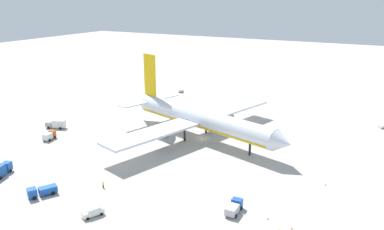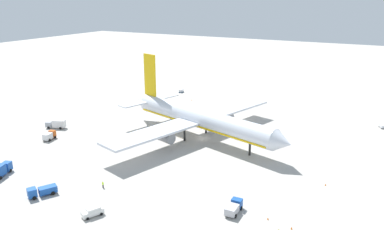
# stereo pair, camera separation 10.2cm
# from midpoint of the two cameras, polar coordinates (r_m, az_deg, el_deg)

# --- Properties ---
(ground_plane) EXTENTS (600.00, 600.00, 0.00)m
(ground_plane) POSITION_cam_midpoint_polar(r_m,az_deg,el_deg) (129.01, 1.44, -3.52)
(ground_plane) COLOR #ADA8A0
(airliner) EXTENTS (66.45, 69.51, 25.43)m
(airliner) POSITION_cam_midpoint_polar(r_m,az_deg,el_deg) (127.63, 1.03, -0.48)
(airliner) COLOR silver
(airliner) RESTS_ON ground
(service_truck_1) EXTENTS (3.14, 5.03, 2.60)m
(service_truck_1) POSITION_cam_midpoint_polar(r_m,az_deg,el_deg) (136.23, -20.20, -2.84)
(service_truck_1) COLOR #BF4C14
(service_truck_1) RESTS_ON ground
(service_truck_2) EXTENTS (7.28, 4.43, 3.09)m
(service_truck_2) POSITION_cam_midpoint_polar(r_m,az_deg,el_deg) (146.75, -19.26, -1.24)
(service_truck_2) COLOR #999EA5
(service_truck_2) RESTS_ON ground
(service_truck_3) EXTENTS (5.06, 6.82, 2.46)m
(service_truck_3) POSITION_cam_midpoint_polar(r_m,az_deg,el_deg) (100.17, -21.17, -10.34)
(service_truck_3) COLOR #194CA5
(service_truck_3) RESTS_ON ground
(service_truck_4) EXTENTS (2.69, 5.66, 2.35)m
(service_truck_4) POSITION_cam_midpoint_polar(r_m,az_deg,el_deg) (87.61, 6.19, -13.33)
(service_truck_4) COLOR #194CA5
(service_truck_4) RESTS_ON ground
(service_truck_5) EXTENTS (4.17, 7.12, 3.22)m
(service_truck_5) POSITION_cam_midpoint_polar(r_m,az_deg,el_deg) (114.47, -26.22, -7.23)
(service_truck_5) COLOR #194CA5
(service_truck_5) RESTS_ON ground
(service_van) EXTENTS (3.67, 5.04, 1.97)m
(service_van) POSITION_cam_midpoint_polar(r_m,az_deg,el_deg) (88.72, -14.34, -13.57)
(service_van) COLOR white
(service_van) RESTS_ON ground
(baggage_cart_0) EXTENTS (2.53, 3.58, 1.16)m
(baggage_cart_0) POSITION_cam_midpoint_polar(r_m,az_deg,el_deg) (154.92, 26.17, -1.50)
(baggage_cart_0) COLOR gray
(baggage_cart_0) RESTS_ON ground
(baggage_cart_1) EXTENTS (1.63, 3.41, 1.50)m
(baggage_cart_1) POSITION_cam_midpoint_polar(r_m,az_deg,el_deg) (190.22, -1.58, 3.57)
(baggage_cart_1) COLOR #26598C
(baggage_cart_1) RESTS_ON ground
(ground_worker_2) EXTENTS (0.56, 0.56, 1.66)m
(ground_worker_2) POSITION_cam_midpoint_polar(r_m,az_deg,el_deg) (99.80, -12.91, -9.93)
(ground_worker_2) COLOR black
(ground_worker_2) RESTS_ON ground
(traffic_cone_0) EXTENTS (0.36, 0.36, 0.55)m
(traffic_cone_0) POSITION_cam_midpoint_polar(r_m,az_deg,el_deg) (84.74, 14.44, -15.76)
(traffic_cone_0) COLOR orange
(traffic_cone_0) RESTS_ON ground
(traffic_cone_1) EXTENTS (0.36, 0.36, 0.55)m
(traffic_cone_1) POSITION_cam_midpoint_polar(r_m,az_deg,el_deg) (86.71, 11.12, -14.69)
(traffic_cone_1) COLOR orange
(traffic_cone_1) RESTS_ON ground
(traffic_cone_2) EXTENTS (0.36, 0.36, 0.55)m
(traffic_cone_2) POSITION_cam_midpoint_polar(r_m,az_deg,el_deg) (104.20, 19.04, -9.62)
(traffic_cone_2) COLOR orange
(traffic_cone_2) RESTS_ON ground
(traffic_cone_3) EXTENTS (0.36, 0.36, 0.55)m
(traffic_cone_3) POSITION_cam_midpoint_polar(r_m,az_deg,el_deg) (175.32, -0.02, 2.21)
(traffic_cone_3) COLOR orange
(traffic_cone_3) RESTS_ON ground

